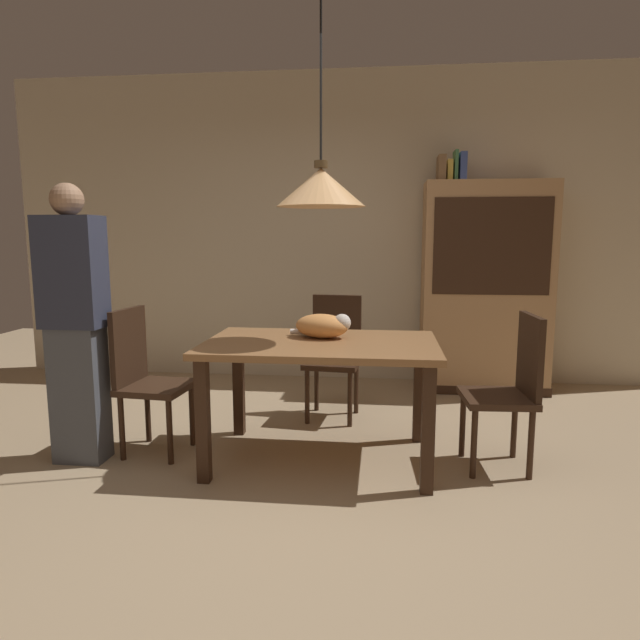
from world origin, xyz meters
The scene contains 14 objects.
ground centered at (0.00, 0.00, 0.00)m, with size 10.00×10.00×0.00m, color tan.
back_wall centered at (0.00, 2.65, 1.45)m, with size 6.40×0.10×2.90m, color beige.
dining_table centered at (0.05, 0.55, 0.65)m, with size 1.40×0.90×0.75m.
chair_far_back centered at (0.05, 1.43, 0.51)m, with size 0.44×0.44×0.93m.
chair_left_side centered at (-1.08, 0.56, 0.51)m, with size 0.43×0.43×0.93m.
chair_right_side centered at (1.17, 0.56, 0.51)m, with size 0.42×0.42×0.93m.
cat_sleeping centered at (0.05, 0.67, 0.83)m, with size 0.40×0.29×0.16m.
pendant_lamp centered at (0.05, 0.55, 1.66)m, with size 0.52×0.52×1.30m.
hutch_bookcase centered at (1.32, 2.32, 0.89)m, with size 1.12×0.45×1.85m.
book_brown_thick centered at (0.90, 2.32, 1.96)m, with size 0.06×0.24×0.22m, color brown.
book_yellow_short centered at (0.97, 2.32, 1.94)m, with size 0.04×0.20×0.18m, color gold.
book_green_slim centered at (1.02, 2.32, 1.98)m, with size 0.03×0.20×0.26m, color #427A4C.
book_blue_wide centered at (1.08, 2.32, 1.97)m, with size 0.06×0.24×0.24m, color #384C93.
person_standing centered at (-1.42, 0.39, 0.85)m, with size 0.36×0.22×1.69m.
Camera 1 is at (0.41, -2.71, 1.38)m, focal length 31.06 mm.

